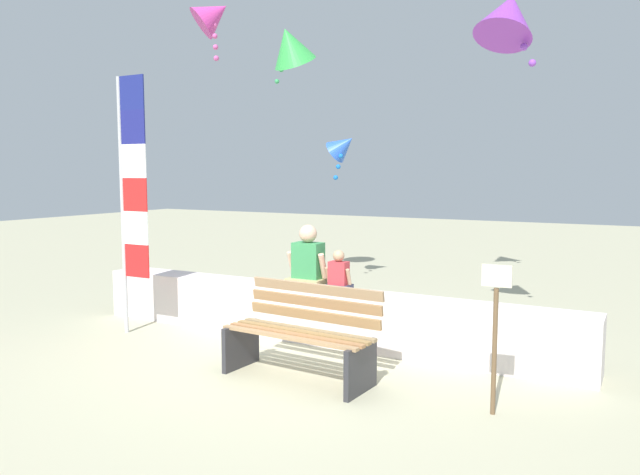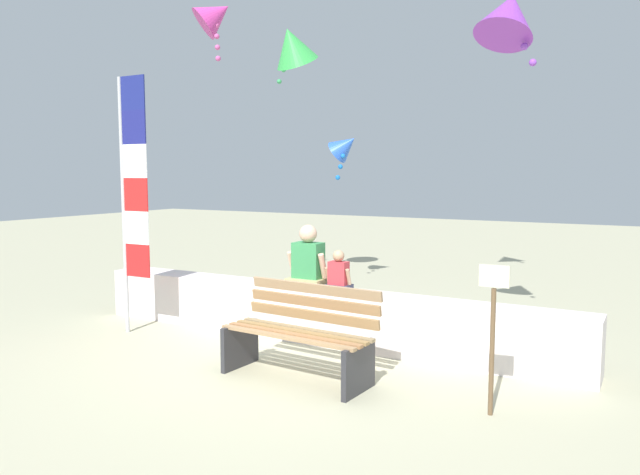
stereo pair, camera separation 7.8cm
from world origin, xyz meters
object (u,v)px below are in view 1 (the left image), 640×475
at_px(person_child, 339,275).
at_px(sign_post, 495,326).
at_px(person_adult, 308,263).
at_px(kite_blue, 343,146).
at_px(park_bench, 302,336).
at_px(kite_purple, 508,16).
at_px(kite_green, 290,46).
at_px(kite_magenta, 214,15).
at_px(flag_banner, 130,188).

xyz_separation_m(person_child, sign_post, (2.04, -1.21, -0.07)).
xyz_separation_m(person_adult, kite_blue, (-1.16, 3.22, 1.51)).
bearing_deg(park_bench, kite_purple, 56.36).
bearing_deg(sign_post, kite_green, 138.14).
relative_size(park_bench, sign_post, 1.24).
distance_m(kite_purple, sign_post, 3.66).
distance_m(person_child, kite_green, 4.71).
bearing_deg(kite_blue, person_adult, -70.25).
bearing_deg(kite_magenta, sign_post, -28.85).
height_order(park_bench, kite_purple, kite_purple).
bearing_deg(kite_blue, kite_magenta, -128.96).
height_order(kite_green, kite_purple, kite_green).
height_order(park_bench, kite_green, kite_green).
bearing_deg(person_child, kite_blue, 115.81).
bearing_deg(person_adult, person_child, 0.05).
bearing_deg(kite_blue, flag_banner, -101.86).
bearing_deg(person_adult, flag_banner, -158.37).
relative_size(person_child, kite_purple, 0.49).
xyz_separation_m(kite_magenta, kite_purple, (4.53, -0.60, -0.68)).
distance_m(park_bench, flag_banner, 2.97).
bearing_deg(park_bench, sign_post, -1.11).
xyz_separation_m(flag_banner, kite_blue, (0.84, 4.01, 0.64)).
xyz_separation_m(park_bench, person_child, (-0.20, 1.18, 0.40)).
xyz_separation_m(park_bench, sign_post, (1.84, -0.04, 0.33)).
xyz_separation_m(kite_blue, kite_green, (-0.67, -0.61, 1.61)).
height_order(person_adult, kite_blue, kite_blue).
bearing_deg(person_adult, kite_green, 125.01).
relative_size(park_bench, kite_purple, 1.61).
xyz_separation_m(person_adult, kite_green, (-1.83, 2.61, 3.11)).
bearing_deg(flag_banner, sign_post, -5.42).
xyz_separation_m(park_bench, kite_green, (-2.44, 3.79, 3.62)).
bearing_deg(sign_post, kite_blue, 129.04).
height_order(kite_blue, sign_post, kite_blue).
relative_size(person_child, sign_post, 0.38).
bearing_deg(kite_green, sign_post, -41.86).
xyz_separation_m(kite_magenta, sign_post, (4.97, -2.74, -3.63)).
bearing_deg(flag_banner, park_bench, -8.42).
relative_size(kite_magenta, kite_purple, 1.18).
bearing_deg(kite_blue, person_child, -64.19).
bearing_deg(park_bench, person_adult, 117.15).
relative_size(flag_banner, kite_green, 3.09).
bearing_deg(flag_banner, person_child, 18.28).
height_order(park_bench, flag_banner, flag_banner).
bearing_deg(sign_post, flag_banner, 174.58).
bearing_deg(kite_purple, sign_post, -78.39).
xyz_separation_m(kite_magenta, kite_green, (0.70, 1.09, -0.34)).
bearing_deg(kite_purple, person_child, -150.06).
height_order(person_child, kite_blue, kite_blue).
bearing_deg(kite_green, kite_purple, -23.82).
bearing_deg(kite_magenta, kite_purple, -7.57).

